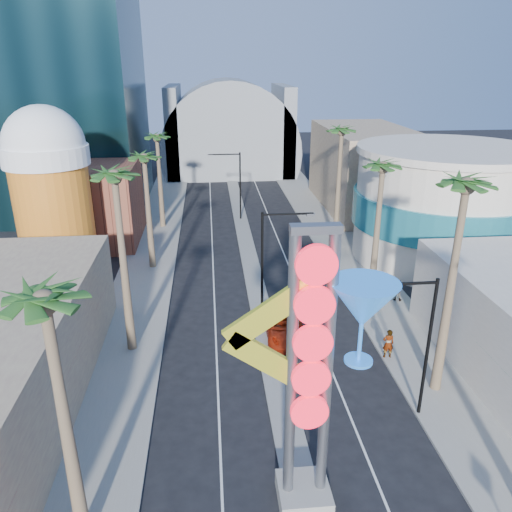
{
  "coord_description": "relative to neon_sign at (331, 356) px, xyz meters",
  "views": [
    {
      "loc": [
        -3.58,
        -12.93,
        17.77
      ],
      "look_at": [
        -0.59,
        18.43,
        5.37
      ],
      "focal_mm": 35.0,
      "sensor_mm": 36.0,
      "label": 1
    }
  ],
  "objects": [
    {
      "name": "turquoise_building",
      "position": [
        17.18,
        27.04,
        -2.06
      ],
      "size": [
        16.6,
        16.6,
        10.6
      ],
      "color": "beige",
      "rests_on": "ground"
    },
    {
      "name": "palm_6",
      "position": [
        8.18,
        19.04,
        2.62
      ],
      "size": [
        2.4,
        2.4,
        11.7
      ],
      "color": "brown",
      "rests_on": "ground"
    },
    {
      "name": "streetlight_1",
      "position": [
        -1.36,
        41.04,
        -2.43
      ],
      "size": [
        3.79,
        0.25,
        8.0
      ],
      "color": "black",
      "rests_on": "ground"
    },
    {
      "name": "palm_0",
      "position": [
        -9.82,
        -0.96,
        2.62
      ],
      "size": [
        2.4,
        2.4,
        11.7
      ],
      "color": "brown",
      "rests_on": "ground"
    },
    {
      "name": "brick_filler_west",
      "position": [
        -16.82,
        35.04,
        -3.31
      ],
      "size": [
        10.0,
        10.0,
        8.0
      ],
      "primitive_type": "cube",
      "color": "brown",
      "rests_on": "ground"
    },
    {
      "name": "streetlight_2",
      "position": [
        5.91,
        5.04,
        -2.47
      ],
      "size": [
        3.45,
        0.25,
        8.0
      ],
      "color": "black",
      "rests_on": "ground"
    },
    {
      "name": "median",
      "position": [
        -0.82,
        35.04,
        -7.23
      ],
      "size": [
        1.6,
        84.0,
        0.15
      ],
      "primitive_type": "cube",
      "color": "gray",
      "rests_on": "ground"
    },
    {
      "name": "palm_5",
      "position": [
        8.18,
        7.04,
        3.96
      ],
      "size": [
        2.4,
        2.4,
        13.2
      ],
      "color": "brown",
      "rests_on": "ground"
    },
    {
      "name": "red_pickup",
      "position": [
        0.38,
        13.89,
        -6.51
      ],
      "size": [
        2.77,
        5.79,
        1.59
      ],
      "primitive_type": "imported",
      "rotation": [
        0.0,
        0.0,
        0.02
      ],
      "color": "#AF280D",
      "rests_on": "ground"
    },
    {
      "name": "palm_7",
      "position": [
        8.18,
        31.04,
        3.52
      ],
      "size": [
        2.4,
        2.4,
        12.7
      ],
      "color": "brown",
      "rests_on": "ground"
    },
    {
      "name": "streetlight_0",
      "position": [
        -0.27,
        17.04,
        -2.43
      ],
      "size": [
        3.79,
        0.25,
        8.0
      ],
      "color": "black",
      "rests_on": "ground"
    },
    {
      "name": "neon_sign",
      "position": [
        0.0,
        0.0,
        0.0
      ],
      "size": [
        6.53,
        2.6,
        12.55
      ],
      "color": "gray",
      "rests_on": "ground"
    },
    {
      "name": "sidewalk_west",
      "position": [
        -10.32,
        32.04,
        -7.23
      ],
      "size": [
        5.0,
        100.0,
        0.15
      ],
      "primitive_type": "cube",
      "color": "gray",
      "rests_on": "ground"
    },
    {
      "name": "sidewalk_east",
      "position": [
        8.68,
        32.04,
        -7.23
      ],
      "size": [
        5.0,
        100.0,
        0.15
      ],
      "primitive_type": "cube",
      "color": "gray",
      "rests_on": "ground"
    },
    {
      "name": "canopy",
      "position": [
        -0.82,
        69.04,
        -3.0
      ],
      "size": [
        22.0,
        16.0,
        22.0
      ],
      "color": "slate",
      "rests_on": "ground"
    },
    {
      "name": "palm_1",
      "position": [
        -9.82,
        13.04,
        3.52
      ],
      "size": [
        2.4,
        2.4,
        12.7
      ],
      "color": "brown",
      "rests_on": "ground"
    },
    {
      "name": "palm_2",
      "position": [
        -9.82,
        27.04,
        2.17
      ],
      "size": [
        2.4,
        2.4,
        11.2
      ],
      "color": "brown",
      "rests_on": "ground"
    },
    {
      "name": "pedestrian_b",
      "position": [
        9.97,
        18.23,
        -6.3
      ],
      "size": [
        1.03,
        0.93,
        1.72
      ],
      "primitive_type": "imported",
      "rotation": [
        0.0,
        0.0,
        2.73
      ],
      "color": "gray",
      "rests_on": "sidewalk_east"
    },
    {
      "name": "palm_3",
      "position": [
        -9.82,
        39.04,
        2.17
      ],
      "size": [
        2.4,
        2.4,
        11.2
      ],
      "color": "brown",
      "rests_on": "ground"
    },
    {
      "name": "filler_east",
      "position": [
        15.18,
        45.04,
        -2.31
      ],
      "size": [
        10.0,
        20.0,
        10.0
      ],
      "primitive_type": "cube",
      "color": "#9A7863",
      "rests_on": "ground"
    },
    {
      "name": "pedestrian_a",
      "position": [
        6.48,
        10.39,
        -6.17
      ],
      "size": [
        0.74,
        0.5,
        1.97
      ],
      "primitive_type": "imported",
      "rotation": [
        0.0,
        0.0,
        3.1
      ],
      "color": "gray",
      "rests_on": "sidewalk_east"
    },
    {
      "name": "beer_mug",
      "position": [
        -17.82,
        27.04,
        0.54
      ],
      "size": [
        7.0,
        7.0,
        14.5
      ],
      "color": "orange",
      "rests_on": "ground"
    }
  ]
}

